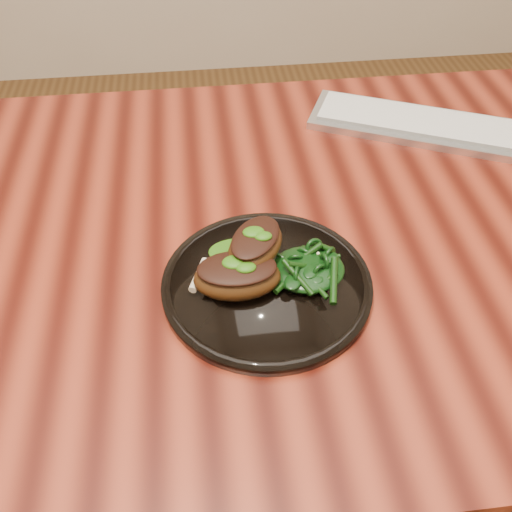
# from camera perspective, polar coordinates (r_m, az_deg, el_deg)

# --- Properties ---
(desk) EXTENTS (1.60, 0.80, 0.75)m
(desk) POSITION_cam_1_polar(r_m,az_deg,el_deg) (0.83, -1.59, -1.41)
(desk) COLOR #360C06
(desk) RESTS_ON ground
(plate) EXTENTS (0.25, 0.25, 0.02)m
(plate) POSITION_cam_1_polar(r_m,az_deg,el_deg) (0.69, 1.09, -2.85)
(plate) COLOR black
(plate) RESTS_ON desk
(lamb_chop_front) EXTENTS (0.11, 0.08, 0.05)m
(lamb_chop_front) POSITION_cam_1_polar(r_m,az_deg,el_deg) (0.66, -1.96, -1.97)
(lamb_chop_front) COLOR #3E210C
(lamb_chop_front) RESTS_ON plate
(lamb_chop_back) EXTENTS (0.10, 0.11, 0.04)m
(lamb_chop_back) POSITION_cam_1_polar(r_m,az_deg,el_deg) (0.67, -0.10, 1.18)
(lamb_chop_back) COLOR #3E210C
(lamb_chop_back) RESTS_ON plate
(herb_smear) EXTENTS (0.07, 0.05, 0.00)m
(herb_smear) POSITION_cam_1_polar(r_m,az_deg,el_deg) (0.72, -1.99, 0.54)
(herb_smear) COLOR #184707
(herb_smear) RESTS_ON plate
(greens_heap) EXTENTS (0.09, 0.08, 0.03)m
(greens_heap) POSITION_cam_1_polar(r_m,az_deg,el_deg) (0.68, 5.20, -0.97)
(greens_heap) COLOR black
(greens_heap) RESTS_ON plate
(keyboard) EXTENTS (0.40, 0.27, 0.02)m
(keyboard) POSITION_cam_1_polar(r_m,az_deg,el_deg) (1.01, 16.87, 12.36)
(keyboard) COLOR #B4B6B8
(keyboard) RESTS_ON desk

